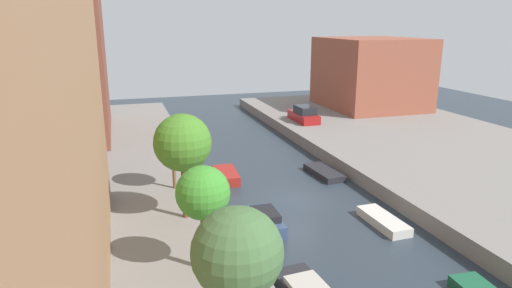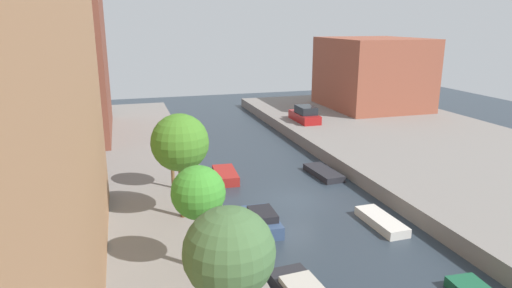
{
  "view_description": "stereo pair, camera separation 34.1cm",
  "coord_description": "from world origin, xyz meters",
  "px_view_note": "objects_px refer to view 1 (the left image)",
  "views": [
    {
      "loc": [
        -10.16,
        -24.12,
        10.82
      ],
      "look_at": [
        0.29,
        9.6,
        1.12
      ],
      "focal_mm": 31.59,
      "sensor_mm": 36.0,
      "label": 1
    },
    {
      "loc": [
        -9.84,
        -24.22,
        10.82
      ],
      "look_at": [
        0.29,
        9.6,
        1.12
      ],
      "focal_mm": 31.59,
      "sensor_mm": 36.0,
      "label": 2
    }
  ],
  "objects_px": {
    "street_tree_2": "(183,143)",
    "street_tree_3": "(172,139)",
    "street_tree_1": "(203,194)",
    "parked_car": "(304,115)",
    "low_block_right": "(370,73)",
    "street_tree_0": "(237,253)",
    "moored_boat_left_2": "(264,221)",
    "moored_boat_right_3": "(324,173)",
    "moored_boat_left_3": "(226,176)",
    "moored_boat_right_2": "(383,221)"
  },
  "relations": [
    {
      "from": "low_block_right",
      "to": "moored_boat_right_3",
      "type": "xyz_separation_m",
      "value": [
        -14.36,
        -18.16,
        -4.74
      ]
    },
    {
      "from": "street_tree_0",
      "to": "street_tree_3",
      "type": "bearing_deg",
      "value": 90.0
    },
    {
      "from": "street_tree_2",
      "to": "street_tree_3",
      "type": "bearing_deg",
      "value": 90.0
    },
    {
      "from": "street_tree_1",
      "to": "moored_boat_right_3",
      "type": "xyz_separation_m",
      "value": [
        10.92,
        11.63,
        -4.07
      ]
    },
    {
      "from": "moored_boat_left_2",
      "to": "moored_boat_right_2",
      "type": "height_order",
      "value": "moored_boat_left_2"
    },
    {
      "from": "parked_car",
      "to": "moored_boat_right_3",
      "type": "height_order",
      "value": "parked_car"
    },
    {
      "from": "street_tree_1",
      "to": "street_tree_2",
      "type": "height_order",
      "value": "street_tree_2"
    },
    {
      "from": "parked_car",
      "to": "moored_boat_right_2",
      "type": "xyz_separation_m",
      "value": [
        -4.4,
        -21.42,
        -1.42
      ]
    },
    {
      "from": "parked_car",
      "to": "moored_boat_left_3",
      "type": "height_order",
      "value": "parked_car"
    },
    {
      "from": "street_tree_1",
      "to": "street_tree_3",
      "type": "xyz_separation_m",
      "value": [
        0.0,
        9.65,
        -0.21
      ]
    },
    {
      "from": "street_tree_1",
      "to": "moored_boat_left_2",
      "type": "distance_m",
      "value": 7.36
    },
    {
      "from": "moored_boat_left_2",
      "to": "parked_car",
      "type": "bearing_deg",
      "value": 61.59
    },
    {
      "from": "moored_boat_left_2",
      "to": "moored_boat_right_2",
      "type": "bearing_deg",
      "value": -13.63
    },
    {
      "from": "parked_car",
      "to": "moored_boat_right_3",
      "type": "relative_size",
      "value": 1.18
    },
    {
      "from": "moored_boat_left_2",
      "to": "moored_boat_right_3",
      "type": "xyz_separation_m",
      "value": [
        6.81,
        6.88,
        -0.23
      ]
    },
    {
      "from": "low_block_right",
      "to": "moored_boat_right_3",
      "type": "height_order",
      "value": "low_block_right"
    },
    {
      "from": "low_block_right",
      "to": "parked_car",
      "type": "xyz_separation_m",
      "value": [
        -10.42,
        -5.15,
        -3.3
      ]
    },
    {
      "from": "street_tree_3",
      "to": "moored_boat_right_2",
      "type": "relative_size",
      "value": 1.17
    },
    {
      "from": "low_block_right",
      "to": "moored_boat_right_2",
      "type": "distance_m",
      "value": 30.79
    },
    {
      "from": "street_tree_1",
      "to": "street_tree_3",
      "type": "bearing_deg",
      "value": 90.0
    },
    {
      "from": "street_tree_2",
      "to": "street_tree_1",
      "type": "bearing_deg",
      "value": -90.0
    },
    {
      "from": "moored_boat_left_3",
      "to": "moored_boat_right_3",
      "type": "distance_m",
      "value": 7.07
    },
    {
      "from": "street_tree_3",
      "to": "parked_car",
      "type": "distance_m",
      "value": 21.24
    },
    {
      "from": "low_block_right",
      "to": "street_tree_2",
      "type": "xyz_separation_m",
      "value": [
        -25.28,
        -24.51,
        0.0
      ]
    },
    {
      "from": "street_tree_3",
      "to": "parked_car",
      "type": "relative_size",
      "value": 0.94
    },
    {
      "from": "low_block_right",
      "to": "moored_boat_right_3",
      "type": "relative_size",
      "value": 3.02
    },
    {
      "from": "parked_car",
      "to": "street_tree_3",
      "type": "bearing_deg",
      "value": -134.78
    },
    {
      "from": "street_tree_3",
      "to": "parked_car",
      "type": "height_order",
      "value": "street_tree_3"
    },
    {
      "from": "low_block_right",
      "to": "street_tree_0",
      "type": "relative_size",
      "value": 2.36
    },
    {
      "from": "low_block_right",
      "to": "parked_car",
      "type": "relative_size",
      "value": 2.57
    },
    {
      "from": "street_tree_1",
      "to": "moored_boat_left_3",
      "type": "xyz_separation_m",
      "value": [
        3.95,
        12.79,
        -3.96
      ]
    },
    {
      "from": "street_tree_1",
      "to": "moored_boat_left_3",
      "type": "height_order",
      "value": "street_tree_1"
    },
    {
      "from": "moored_boat_left_2",
      "to": "moored_boat_right_3",
      "type": "bearing_deg",
      "value": 45.27
    },
    {
      "from": "street_tree_1",
      "to": "street_tree_3",
      "type": "distance_m",
      "value": 9.66
    },
    {
      "from": "moored_boat_left_3",
      "to": "moored_boat_right_2",
      "type": "relative_size",
      "value": 0.92
    },
    {
      "from": "moored_boat_left_2",
      "to": "moored_boat_right_3",
      "type": "relative_size",
      "value": 0.89
    },
    {
      "from": "street_tree_1",
      "to": "moored_boat_left_2",
      "type": "height_order",
      "value": "street_tree_1"
    },
    {
      "from": "street_tree_1",
      "to": "moored_boat_left_3",
      "type": "relative_size",
      "value": 1.33
    },
    {
      "from": "street_tree_3",
      "to": "low_block_right",
      "type": "bearing_deg",
      "value": 38.53
    },
    {
      "from": "street_tree_0",
      "to": "low_block_right",
      "type": "bearing_deg",
      "value": 54.17
    },
    {
      "from": "low_block_right",
      "to": "street_tree_0",
      "type": "xyz_separation_m",
      "value": [
        -25.28,
        -35.02,
        -0.49
      ]
    },
    {
      "from": "street_tree_1",
      "to": "low_block_right",
      "type": "bearing_deg",
      "value": 49.67
    },
    {
      "from": "low_block_right",
      "to": "street_tree_2",
      "type": "bearing_deg",
      "value": -135.89
    },
    {
      "from": "street_tree_3",
      "to": "street_tree_2",
      "type": "bearing_deg",
      "value": -90.0
    },
    {
      "from": "street_tree_2",
      "to": "street_tree_3",
      "type": "distance_m",
      "value": 4.46
    },
    {
      "from": "parked_car",
      "to": "moored_boat_right_2",
      "type": "bearing_deg",
      "value": -101.6
    },
    {
      "from": "street_tree_0",
      "to": "moored_boat_left_2",
      "type": "height_order",
      "value": "street_tree_0"
    },
    {
      "from": "street_tree_3",
      "to": "moored_boat_right_3",
      "type": "bearing_deg",
      "value": 10.25
    },
    {
      "from": "low_block_right",
      "to": "moored_boat_left_3",
      "type": "bearing_deg",
      "value": -141.47
    },
    {
      "from": "street_tree_0",
      "to": "moored_boat_right_3",
      "type": "xyz_separation_m",
      "value": [
        10.92,
        16.86,
        -4.25
      ]
    }
  ]
}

